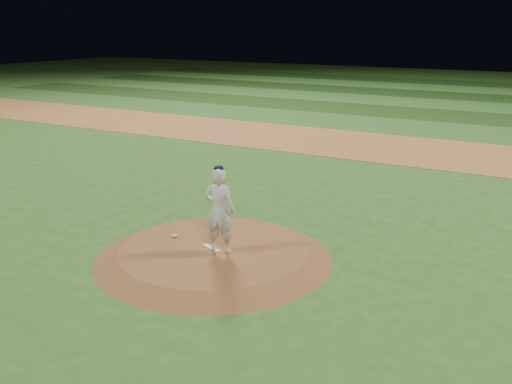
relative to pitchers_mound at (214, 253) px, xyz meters
name	(u,v)px	position (x,y,z in m)	size (l,w,h in m)	color
ground	(214,258)	(0.00, 0.00, -0.12)	(120.00, 120.00, 0.00)	#30611F
infield_dirt_band	(389,148)	(0.00, 14.00, -0.12)	(70.00, 6.00, 0.02)	#A36432
outfield_stripe_0	(420,128)	(0.00, 19.50, -0.12)	(70.00, 5.00, 0.02)	#336324
outfield_stripe_1	(441,115)	(0.00, 24.50, -0.12)	(70.00, 5.00, 0.02)	#204315
outfield_stripe_2	(457,105)	(0.00, 29.50, -0.12)	(70.00, 5.00, 0.02)	#356B27
outfield_stripe_3	(470,97)	(0.00, 34.50, -0.12)	(70.00, 5.00, 0.02)	#1C4014
outfield_stripe_4	(481,90)	(0.00, 39.50, -0.12)	(70.00, 5.00, 0.02)	#3F7A2C
outfield_stripe_5	(490,85)	(0.00, 44.50, -0.12)	(70.00, 5.00, 0.02)	#1B4817
pitchers_mound	(214,253)	(0.00, 0.00, 0.00)	(5.50, 5.50, 0.25)	brown
pitching_rubber	(212,248)	(-0.05, -0.04, 0.14)	(0.55, 0.14, 0.03)	silver
rosin_bag	(174,236)	(-1.25, 0.13, 0.16)	(0.14, 0.14, 0.08)	silver
pitcher_on_mound	(220,210)	(0.23, -0.09, 1.13)	(0.79, 0.59, 2.04)	silver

